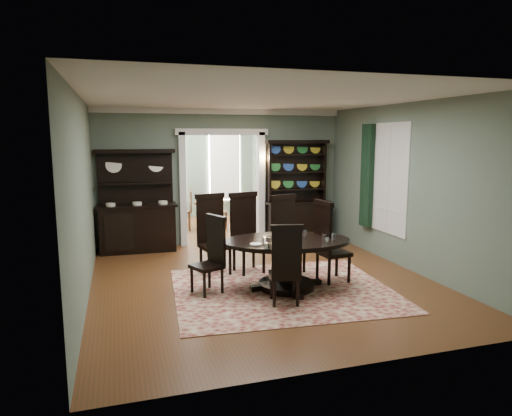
{
  "coord_description": "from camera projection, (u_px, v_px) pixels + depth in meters",
  "views": [
    {
      "loc": [
        -2.26,
        -6.99,
        2.39
      ],
      "look_at": [
        0.06,
        0.6,
        1.15
      ],
      "focal_mm": 32.0,
      "sensor_mm": 36.0,
      "label": 1
    }
  ],
  "objects": [
    {
      "name": "centerpiece",
      "position": [
        293.0,
        236.0,
        7.12
      ],
      "size": [
        1.4,
        0.9,
        0.23
      ],
      "color": "white",
      "rests_on": "dining_table"
    },
    {
      "name": "parlor",
      "position": [
        202.0,
        169.0,
        12.62
      ],
      "size": [
        3.51,
        3.5,
        3.01
      ],
      "color": "brown",
      "rests_on": "ground"
    },
    {
      "name": "welsh_dresser",
      "position": [
        297.0,
        204.0,
        10.58
      ],
      "size": [
        1.49,
        0.56,
        2.32
      ],
      "rotation": [
        0.0,
        0.0,
        -0.01
      ],
      "color": "black",
      "rests_on": "floor"
    },
    {
      "name": "doorway_trim",
      "position": [
        222.0,
        172.0,
        10.21
      ],
      "size": [
        2.08,
        0.25,
        2.57
      ],
      "color": "silver",
      "rests_on": "floor"
    },
    {
      "name": "chair_end_left",
      "position": [
        212.0,
        252.0,
        7.02
      ],
      "size": [
        0.57,
        0.58,
        1.2
      ],
      "rotation": [
        0.0,
        0.0,
        2.0
      ],
      "color": "black",
      "rests_on": "rug"
    },
    {
      "name": "chair_far_right",
      "position": [
        286.0,
        231.0,
        8.17
      ],
      "size": [
        0.61,
        0.59,
        1.37
      ],
      "rotation": [
        0.0,
        0.0,
        3.39
      ],
      "color": "black",
      "rests_on": "rug"
    },
    {
      "name": "dining_table",
      "position": [
        287.0,
        255.0,
        7.19
      ],
      "size": [
        2.18,
        2.12,
        0.8
      ],
      "rotation": [
        0.0,
        0.0,
        -0.15
      ],
      "color": "black",
      "rests_on": "rug"
    },
    {
      "name": "sideboard",
      "position": [
        137.0,
        216.0,
        9.56
      ],
      "size": [
        1.64,
        0.62,
        2.14
      ],
      "rotation": [
        0.0,
        0.0,
        -0.03
      ],
      "color": "black",
      "rests_on": "floor"
    },
    {
      "name": "chair_end_right",
      "position": [
        328.0,
        240.0,
        7.49
      ],
      "size": [
        0.53,
        0.55,
        1.37
      ],
      "rotation": [
        0.0,
        0.0,
        -1.48
      ],
      "color": "black",
      "rests_on": "rug"
    },
    {
      "name": "room",
      "position": [
        262.0,
        187.0,
        7.42
      ],
      "size": [
        5.51,
        6.01,
        3.01
      ],
      "color": "brown",
      "rests_on": "ground"
    },
    {
      "name": "wall_sconce",
      "position": [
        265.0,
        159.0,
        10.3
      ],
      "size": [
        0.27,
        0.21,
        0.21
      ],
      "color": "gold",
      "rests_on": "back_wall_right"
    },
    {
      "name": "parlor_chair_left",
      "position": [
        186.0,
        209.0,
        11.74
      ],
      "size": [
        0.44,
        0.43,
        1.02
      ],
      "rotation": [
        0.0,
        0.0,
        1.49
      ],
      "color": "brown",
      "rests_on": "parlor_floor"
    },
    {
      "name": "chair_near",
      "position": [
        286.0,
        263.0,
        6.42
      ],
      "size": [
        0.52,
        0.5,
        1.2
      ],
      "rotation": [
        0.0,
        0.0,
        -0.21
      ],
      "color": "black",
      "rests_on": "rug"
    },
    {
      "name": "chair_far_left",
      "position": [
        212.0,
        231.0,
        8.05
      ],
      "size": [
        0.6,
        0.58,
        1.41
      ],
      "rotation": [
        0.0,
        0.0,
        3.33
      ],
      "color": "black",
      "rests_on": "rug"
    },
    {
      "name": "right_window",
      "position": [
        378.0,
        177.0,
        9.03
      ],
      "size": [
        0.15,
        1.47,
        2.12
      ],
      "color": "white",
      "rests_on": "wall_right"
    },
    {
      "name": "parlor_chair_right",
      "position": [
        219.0,
        210.0,
        12.14
      ],
      "size": [
        0.4,
        0.4,
        0.87
      ],
      "rotation": [
        0.0,
        0.0,
        -1.89
      ],
      "color": "brown",
      "rests_on": "parlor_floor"
    },
    {
      "name": "rug",
      "position": [
        283.0,
        290.0,
        7.19
      ],
      "size": [
        3.56,
        3.09,
        0.01
      ],
      "primitive_type": "cube",
      "rotation": [
        0.0,
        0.0,
        -0.08
      ],
      "color": "maroon",
      "rests_on": "floor"
    },
    {
      "name": "chair_far_mid",
      "position": [
        246.0,
        230.0,
        8.15
      ],
      "size": [
        0.61,
        0.59,
        1.42
      ],
      "rotation": [
        0.0,
        0.0,
        3.33
      ],
      "color": "black",
      "rests_on": "rug"
    },
    {
      "name": "parlor_table",
      "position": [
        209.0,
        211.0,
        11.91
      ],
      "size": [
        0.77,
        0.77,
        0.71
      ],
      "color": "brown",
      "rests_on": "parlor_floor"
    }
  ]
}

